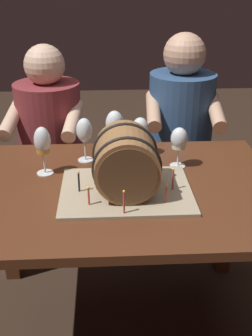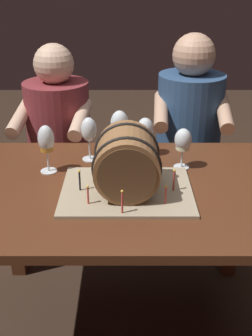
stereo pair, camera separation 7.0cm
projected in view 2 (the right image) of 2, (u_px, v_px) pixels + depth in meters
name	position (u px, v px, depth m)	size (l,w,h in m)	color
ground_plane	(123.00, 324.00, 1.91)	(8.00, 8.00, 0.00)	#332319
dining_table	(122.00, 211.00, 1.64)	(1.23, 0.86, 0.72)	#562D19
barrel_cake	(126.00, 165.00, 1.50)	(0.48, 0.37, 0.25)	tan
wine_glass_white	(182.00, 142.00, 1.68)	(0.07, 0.07, 0.17)	white
wine_glass_empty	(88.00, 131.00, 1.75)	(0.07, 0.07, 0.19)	white
wine_glass_red	(144.00, 131.00, 1.80)	(0.07, 0.07, 0.17)	white
wine_glass_amber	(45.00, 141.00, 1.64)	(0.07, 0.07, 0.20)	white
wine_glass_rose	(119.00, 125.00, 1.80)	(0.08, 0.08, 0.20)	white
person_seated_left	(60.00, 155.00, 2.32)	(0.41, 0.50, 1.14)	#4C1B1E
person_seated_right	(186.00, 150.00, 2.31)	(0.40, 0.49, 1.19)	#1B2D46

